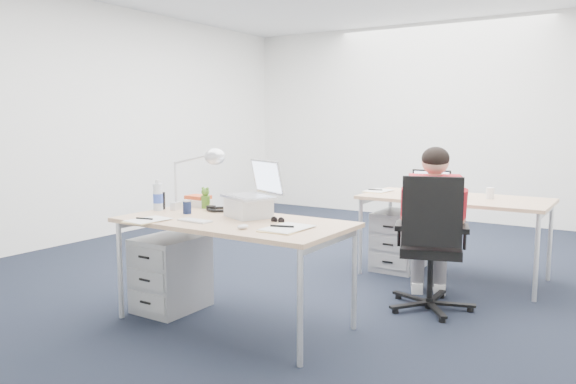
{
  "coord_description": "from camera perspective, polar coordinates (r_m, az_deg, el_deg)",
  "views": [
    {
      "loc": [
        2.55,
        -4.45,
        1.4
      ],
      "look_at": [
        0.2,
        -0.78,
        0.85
      ],
      "focal_mm": 35.0,
      "sensor_mm": 36.0,
      "label": 1
    }
  ],
  "objects": [
    {
      "name": "floor",
      "position": [
        5.32,
        2.69,
        -8.09
      ],
      "size": [
        7.0,
        7.0,
        0.0
      ],
      "primitive_type": "plane",
      "color": "black",
      "rests_on": "ground"
    },
    {
      "name": "room",
      "position": [
        5.14,
        2.81,
        10.68
      ],
      "size": [
        6.02,
        7.02,
        2.8
      ],
      "color": "white",
      "rests_on": "ground"
    },
    {
      "name": "desk_near",
      "position": [
        3.86,
        -5.58,
        -3.54
      ],
      "size": [
        1.6,
        0.8,
        0.73
      ],
      "color": "tan",
      "rests_on": "ground"
    },
    {
      "name": "desk_far",
      "position": [
        5.21,
        16.55,
        -1.01
      ],
      "size": [
        1.6,
        0.8,
        0.73
      ],
      "color": "tan",
      "rests_on": "ground"
    },
    {
      "name": "office_chair",
      "position": [
        4.34,
        14.25,
        -7.89
      ],
      "size": [
        0.81,
        0.81,
        1.02
      ],
      "rotation": [
        0.0,
        0.0,
        0.31
      ],
      "color": "black",
      "rests_on": "ground"
    },
    {
      "name": "seated_person",
      "position": [
        4.43,
        14.43,
        -3.34
      ],
      "size": [
        0.53,
        0.72,
        1.21
      ],
      "rotation": [
        0.0,
        0.0,
        0.38
      ],
      "color": "#B31923",
      "rests_on": "ground"
    },
    {
      "name": "drawer_pedestal_near",
      "position": [
        4.32,
        -11.79,
        -8.05
      ],
      "size": [
        0.4,
        0.5,
        0.55
      ],
      "primitive_type": "cube",
      "color": "#939598",
      "rests_on": "ground"
    },
    {
      "name": "drawer_pedestal_far",
      "position": [
        5.46,
        11.18,
        -4.84
      ],
      "size": [
        0.4,
        0.5,
        0.55
      ],
      "primitive_type": "cube",
      "color": "#939598",
      "rests_on": "ground"
    },
    {
      "name": "silver_laptop",
      "position": [
        3.94,
        -4.06,
        0.28
      ],
      "size": [
        0.46,
        0.42,
        0.39
      ],
      "primitive_type": null,
      "rotation": [
        0.0,
        0.0,
        -0.43
      ],
      "color": "silver",
      "rests_on": "desk_near"
    },
    {
      "name": "wireless_keyboard",
      "position": [
        3.83,
        -9.43,
        -2.88
      ],
      "size": [
        0.25,
        0.11,
        0.01
      ],
      "primitive_type": "cube",
      "rotation": [
        0.0,
        0.0,
        -0.05
      ],
      "color": "white",
      "rests_on": "desk_near"
    },
    {
      "name": "computer_mouse",
      "position": [
        3.52,
        -4.61,
        -3.55
      ],
      "size": [
        0.07,
        0.09,
        0.03
      ],
      "primitive_type": "ellipsoid",
      "rotation": [
        0.0,
        0.0,
        -0.21
      ],
      "color": "white",
      "rests_on": "desk_near"
    },
    {
      "name": "headphones",
      "position": [
        4.25,
        -6.96,
        -1.68
      ],
      "size": [
        0.25,
        0.2,
        0.04
      ],
      "primitive_type": null,
      "rotation": [
        0.0,
        0.0,
        0.09
      ],
      "color": "black",
      "rests_on": "desk_near"
    },
    {
      "name": "can_koozie",
      "position": [
        4.16,
        -10.21,
        -1.49
      ],
      "size": [
        0.07,
        0.07,
        0.1
      ],
      "primitive_type": "cylinder",
      "rotation": [
        0.0,
        0.0,
        0.17
      ],
      "color": "#151F42",
      "rests_on": "desk_near"
    },
    {
      "name": "water_bottle",
      "position": [
        4.35,
        -13.08,
        -0.3
      ],
      "size": [
        0.08,
        0.08,
        0.23
      ],
      "primitive_type": "cylinder",
      "rotation": [
        0.0,
        0.0,
        0.15
      ],
      "color": "silver",
      "rests_on": "desk_near"
    },
    {
      "name": "bear_figurine",
      "position": [
        4.39,
        -8.39,
        -0.57
      ],
      "size": [
        0.1,
        0.08,
        0.17
      ],
      "primitive_type": null,
      "rotation": [
        0.0,
        0.0,
        -0.12
      ],
      "color": "#34691C",
      "rests_on": "desk_near"
    },
    {
      "name": "book_stack",
      "position": [
        4.51,
        -9.11,
        -0.89
      ],
      "size": [
        0.19,
        0.14,
        0.09
      ],
      "primitive_type": "cube",
      "rotation": [
        0.0,
        0.0,
        -0.0
      ],
      "color": "silver",
      "rests_on": "desk_near"
    },
    {
      "name": "cordless_phone",
      "position": [
        4.4,
        -12.64,
        -0.87
      ],
      "size": [
        0.04,
        0.03,
        0.13
      ],
      "primitive_type": "cube",
      "rotation": [
        0.0,
        0.0,
        0.17
      ],
      "color": "black",
      "rests_on": "desk_near"
    },
    {
      "name": "papers_left",
      "position": [
        3.92,
        -14.19,
        -2.8
      ],
      "size": [
        0.21,
        0.29,
        0.01
      ],
      "primitive_type": "cube",
      "rotation": [
        0.0,
        0.0,
        -0.07
      ],
      "color": "#FFDE93",
      "rests_on": "desk_near"
    },
    {
      "name": "papers_right",
      "position": [
        3.51,
        -0.31,
        -3.71
      ],
      "size": [
        0.23,
        0.33,
        0.01
      ],
      "primitive_type": "cube",
      "rotation": [
        0.0,
        0.0,
        0.0
      ],
      "color": "#FFDE93",
      "rests_on": "desk_near"
    },
    {
      "name": "sunglasses",
      "position": [
        3.76,
        -1.06,
        -2.89
      ],
      "size": [
        0.11,
        0.05,
        0.02
      ],
      "primitive_type": null,
      "rotation": [
        0.0,
        0.0,
        0.03
      ],
      "color": "black",
      "rests_on": "desk_near"
    },
    {
      "name": "desk_lamp",
      "position": [
        4.23,
        -9.9,
        1.38
      ],
      "size": [
        0.47,
        0.27,
        0.5
      ],
      "primitive_type": null,
      "rotation": [
        0.0,
        0.0,
        0.25
      ],
      "color": "silver",
      "rests_on": "desk_near"
    },
    {
      "name": "dark_laptop",
      "position": [
        5.13,
        14.08,
        0.88
      ],
      "size": [
        0.37,
        0.36,
        0.25
      ],
      "primitive_type": null,
      "rotation": [
        0.0,
        0.0,
        0.08
      ],
      "color": "black",
      "rests_on": "desk_far"
    },
    {
      "name": "far_cup",
      "position": [
        5.19,
        19.85,
        -0.12
      ],
      "size": [
        0.07,
        0.07,
        0.1
      ],
      "primitive_type": "cylinder",
      "rotation": [
        0.0,
        0.0,
        -0.01
      ],
      "color": "white",
      "rests_on": "desk_far"
    },
    {
      "name": "far_papers",
      "position": [
        5.47,
        9.05,
        0.1
      ],
      "size": [
        0.21,
        0.3,
        0.01
      ],
      "primitive_type": "cube",
      "rotation": [
        0.0,
        0.0,
        -0.04
      ],
      "color": "white",
      "rests_on": "desk_far"
    }
  ]
}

